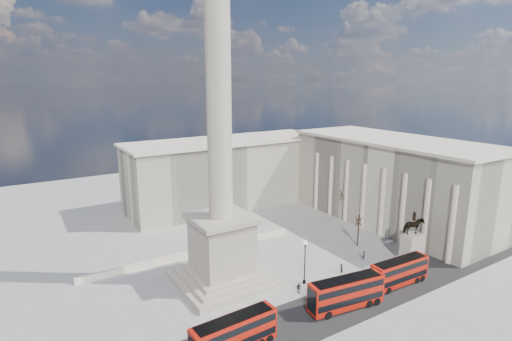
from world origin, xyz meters
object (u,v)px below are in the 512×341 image
at_px(red_bus_d, 400,272).
at_px(pedestrian_walking, 364,255).
at_px(equestrian_statue, 412,243).
at_px(pedestrian_standing, 341,269).
at_px(nelsons_column, 221,203).
at_px(pedestrian_crossing, 299,288).
at_px(victorian_lamp, 305,259).
at_px(red_bus_c, 347,293).
at_px(red_bus_b, 235,333).

bearing_deg(red_bus_d, pedestrian_walking, 79.09).
xyz_separation_m(equestrian_statue, pedestrian_standing, (-13.94, 2.82, -2.36)).
bearing_deg(nelsons_column, red_bus_d, -34.43).
bearing_deg(pedestrian_crossing, pedestrian_walking, -124.95).
height_order(victorian_lamp, pedestrian_walking, victorian_lamp).
bearing_deg(red_bus_d, nelsons_column, 147.75).
xyz_separation_m(red_bus_c, pedestrian_crossing, (-3.08, 6.67, -1.55)).
xyz_separation_m(red_bus_b, equestrian_statue, (38.07, 4.83, 0.86)).
distance_m(victorian_lamp, pedestrian_walking, 14.75).
distance_m(pedestrian_standing, pedestrian_crossing, 9.87).
bearing_deg(pedestrian_standing, red_bus_d, 109.02).
relative_size(pedestrian_walking, pedestrian_standing, 1.03).
xyz_separation_m(red_bus_b, pedestrian_standing, (24.13, 7.65, -1.49)).
distance_m(victorian_lamp, equestrian_statue, 21.52).
height_order(pedestrian_standing, pedestrian_crossing, pedestrian_crossing).
height_order(red_bus_c, equestrian_statue, equestrian_statue).
bearing_deg(pedestrian_standing, red_bus_b, 3.92).
xyz_separation_m(nelsons_column, victorian_lamp, (10.43, -7.47, -8.75)).
distance_m(red_bus_b, victorian_lamp, 18.76).
xyz_separation_m(red_bus_d, pedestrian_walking, (2.13, 9.17, -1.39)).
bearing_deg(victorian_lamp, equestrian_statue, -8.72).
bearing_deg(equestrian_statue, red_bus_d, -152.23).
bearing_deg(pedestrian_walking, equestrian_statue, -66.77).
bearing_deg(red_bus_d, pedestrian_crossing, 159.06).
distance_m(red_bus_c, pedestrian_walking, 16.80).
xyz_separation_m(red_bus_c, red_bus_d, (11.57, 0.41, -0.18)).
bearing_deg(pedestrian_walking, victorian_lamp, 150.15).
xyz_separation_m(red_bus_c, pedestrian_standing, (6.70, 8.00, -1.60)).
bearing_deg(victorian_lamp, pedestrian_walking, 4.54).
height_order(nelsons_column, pedestrian_walking, nelsons_column).
relative_size(red_bus_d, victorian_lamp, 1.46).
distance_m(nelsons_column, pedestrian_standing, 22.91).
xyz_separation_m(equestrian_statue, pedestrian_crossing, (-23.72, 1.48, -2.31)).
relative_size(nelsons_column, equestrian_statue, 5.60).
bearing_deg(pedestrian_walking, red_bus_b, 162.12).
xyz_separation_m(victorian_lamp, pedestrian_walking, (14.32, 1.14, -3.37)).
distance_m(red_bus_d, pedestrian_crossing, 15.99).
xyz_separation_m(pedestrian_standing, pedestrian_crossing, (-9.78, -1.33, 0.05)).
xyz_separation_m(red_bus_b, pedestrian_walking, (31.14, 9.23, -1.47)).
xyz_separation_m(red_bus_d, pedestrian_standing, (-4.87, 7.59, -1.42)).
distance_m(red_bus_b, pedestrian_crossing, 15.74).
relative_size(red_bus_b, red_bus_c, 0.94).
distance_m(red_bus_d, pedestrian_standing, 9.13).
bearing_deg(red_bus_c, red_bus_b, -173.32).
bearing_deg(equestrian_statue, victorian_lamp, 171.28).
bearing_deg(red_bus_b, pedestrian_crossing, 21.25).
relative_size(nelsons_column, red_bus_d, 4.81).
relative_size(victorian_lamp, equestrian_statue, 0.79).
height_order(pedestrian_walking, pedestrian_standing, pedestrian_walking).
xyz_separation_m(red_bus_c, pedestrian_walking, (13.71, 9.58, -1.57)).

